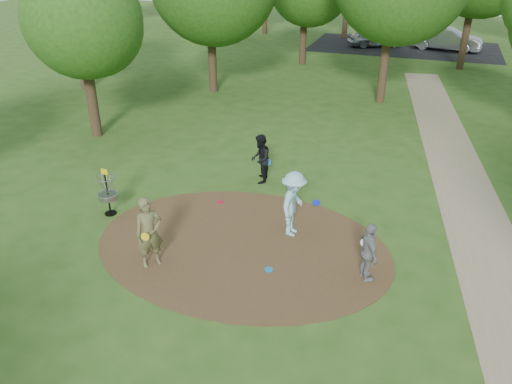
% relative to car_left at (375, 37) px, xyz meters
% --- Properties ---
extents(ground, '(100.00, 100.00, 0.00)m').
position_rel_car_left_xyz_m(ground, '(0.17, -29.44, -0.70)').
color(ground, '#2D5119').
rests_on(ground, ground).
extents(dirt_clearing, '(8.40, 8.40, 0.02)m').
position_rel_car_left_xyz_m(dirt_clearing, '(0.17, -29.44, -0.69)').
color(dirt_clearing, '#47301C').
rests_on(dirt_clearing, ground).
extents(footpath, '(7.55, 39.89, 0.01)m').
position_rel_car_left_xyz_m(footpath, '(6.67, -27.44, -0.69)').
color(footpath, '#8C7A5B').
rests_on(footpath, ground).
extents(parking_lot, '(14.00, 8.00, 0.01)m').
position_rel_car_left_xyz_m(parking_lot, '(2.17, 0.56, -0.69)').
color(parking_lot, black).
rests_on(parking_lot, ground).
extents(player_observer_with_disc, '(0.83, 0.84, 1.95)m').
position_rel_car_left_xyz_m(player_observer_with_disc, '(-1.74, -31.07, 0.28)').
color(player_observer_with_disc, brown).
rests_on(player_observer_with_disc, ground).
extents(player_throwing_with_disc, '(1.15, 1.29, 1.96)m').
position_rel_car_left_xyz_m(player_throwing_with_disc, '(1.34, -28.37, 0.28)').
color(player_throwing_with_disc, '#95D2DF').
rests_on(player_throwing_with_disc, ground).
extents(player_walking_with_disc, '(0.82, 0.96, 1.73)m').
position_rel_car_left_xyz_m(player_walking_with_disc, '(-0.66, -25.42, 0.17)').
color(player_walking_with_disc, black).
rests_on(player_walking_with_disc, ground).
extents(player_waiting_with_disc, '(0.81, 1.01, 1.61)m').
position_rel_car_left_xyz_m(player_waiting_with_disc, '(3.67, -29.85, 0.11)').
color(player_waiting_with_disc, gray).
rests_on(player_waiting_with_disc, ground).
extents(disc_ground_blue, '(0.22, 0.22, 0.02)m').
position_rel_car_left_xyz_m(disc_ground_blue, '(1.25, -30.31, -0.67)').
color(disc_ground_blue, '#0C7BD4').
rests_on(disc_ground_blue, dirt_clearing).
extents(disc_ground_red, '(0.22, 0.22, 0.02)m').
position_rel_car_left_xyz_m(disc_ground_red, '(-1.38, -27.33, -0.67)').
color(disc_ground_red, red).
rests_on(disc_ground_red, dirt_clearing).
extents(car_left, '(4.39, 3.20, 1.39)m').
position_rel_car_left_xyz_m(car_left, '(0.00, 0.00, 0.00)').
color(car_left, '#9B9FA2').
rests_on(car_left, ground).
extents(car_right, '(5.22, 2.53, 1.65)m').
position_rel_car_left_xyz_m(car_right, '(5.18, 0.39, 0.13)').
color(car_right, '#B4B5BD').
rests_on(car_right, ground).
extents(disc_golf_basket, '(0.63, 0.63, 1.54)m').
position_rel_car_left_xyz_m(disc_golf_basket, '(-4.33, -29.14, 0.18)').
color(disc_golf_basket, black).
rests_on(disc_golf_basket, ground).
extents(tree_ring, '(37.69, 45.34, 9.23)m').
position_rel_car_left_xyz_m(tree_ring, '(2.39, -18.71, 4.64)').
color(tree_ring, '#332316').
rests_on(tree_ring, ground).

